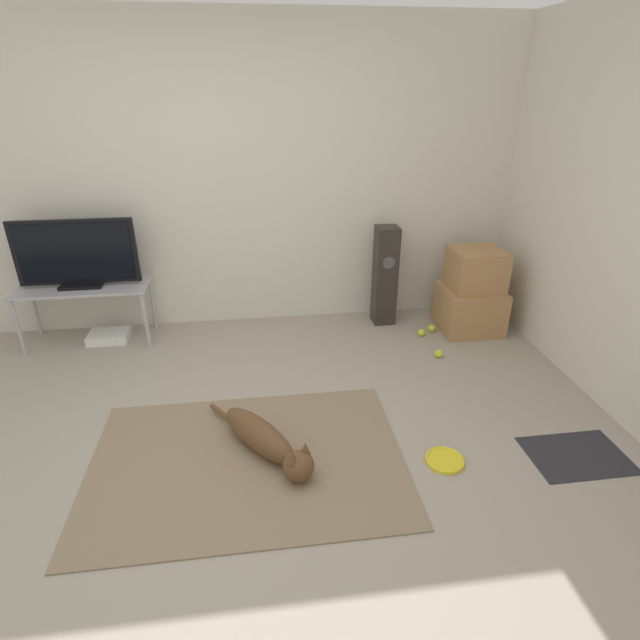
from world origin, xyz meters
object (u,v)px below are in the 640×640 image
tv (76,254)px  game_console (109,336)px  tennis_ball_by_boxes (432,328)px  cardboard_box_upper (476,269)px  floor_speaker (385,276)px  tv_stand (84,293)px  dog (266,440)px  cardboard_box_lower (469,309)px  frisbee (445,460)px  tennis_ball_near_speaker (439,354)px  tennis_ball_loose_on_carpet (421,332)px

tv → game_console: size_ratio=2.85×
tennis_ball_by_boxes → tv: bearing=175.4°
cardboard_box_upper → floor_speaker: floor_speaker is taller
tv_stand → tennis_ball_by_boxes: bearing=-4.6°
tennis_ball_by_boxes → cardboard_box_upper: bearing=5.1°
dog → cardboard_box_upper: size_ratio=1.87×
cardboard_box_lower → floor_speaker: (-0.72, 0.26, 0.26)m
cardboard_box_upper → game_console: size_ratio=1.30×
frisbee → tv: tv is taller
dog → cardboard_box_lower: 2.38m
cardboard_box_lower → tennis_ball_near_speaker: size_ratio=7.89×
dog → tv: size_ratio=0.86×
tv_stand → tv: (-0.00, 0.00, 0.34)m
dog → floor_speaker: 2.10m
floor_speaker → tennis_ball_near_speaker: 0.89m
cardboard_box_upper → tennis_ball_by_boxes: (-0.36, -0.03, -0.53)m
tv → tennis_ball_loose_on_carpet: 2.96m
tv_stand → tennis_ball_loose_on_carpet: bearing=-6.1°
tv_stand → tennis_ball_by_boxes: size_ratio=15.96×
cardboard_box_upper → game_console: cardboard_box_upper is taller
cardboard_box_upper → tv_stand: bearing=176.5°
tv_stand → tennis_ball_by_boxes: 3.00m
cardboard_box_lower → tv_stand: bearing=176.2°
frisbee → game_console: 3.00m
cardboard_box_upper → tv: tv is taller
dog → frisbee: bearing=-10.9°
floor_speaker → cardboard_box_upper: bearing=-18.1°
frisbee → tennis_ball_near_speaker: 1.26m
dog → tennis_ball_near_speaker: 1.75m
floor_speaker → tennis_ball_near_speaker: (0.28, -0.73, -0.42)m
tennis_ball_by_boxes → tennis_ball_loose_on_carpet: 0.13m
tennis_ball_near_speaker → dog: bearing=-145.1°
cardboard_box_lower → floor_speaker: 0.81m
dog → tv_stand: tv_stand is taller
cardboard_box_upper → tv_stand: 3.33m
dog → tennis_ball_by_boxes: (1.53, 1.45, -0.08)m
floor_speaker → tv: 2.60m
tennis_ball_loose_on_carpet → game_console: 2.73m
cardboard_box_lower → tennis_ball_by_boxes: size_ratio=7.89×
tennis_ball_loose_on_carpet → tennis_ball_by_boxes: bearing=30.1°
cardboard_box_lower → game_console: cardboard_box_lower is taller
tennis_ball_by_boxes → game_console: bearing=175.5°
tv_stand → tennis_ball_near_speaker: 2.97m
tv_stand → tv: bearing=90.0°
cardboard_box_upper → cardboard_box_lower: bearing=-138.7°
floor_speaker → tennis_ball_by_boxes: (0.38, -0.27, -0.42)m
floor_speaker → game_console: bearing=-178.8°
floor_speaker → tennis_ball_loose_on_carpet: 0.60m
floor_speaker → tennis_ball_by_boxes: 0.63m
tennis_ball_near_speaker → game_console: 2.81m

